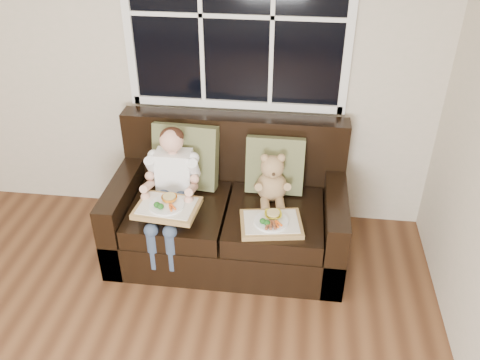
# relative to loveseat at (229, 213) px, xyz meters

# --- Properties ---
(window_back) EXTENTS (1.62, 0.04, 1.37)m
(window_back) POSITION_rel_loveseat_xyz_m (0.00, 0.46, 1.34)
(window_back) COLOR black
(window_back) RESTS_ON room_walls
(loveseat) EXTENTS (1.70, 0.92, 0.96)m
(loveseat) POSITION_rel_loveseat_xyz_m (0.00, 0.00, 0.00)
(loveseat) COLOR black
(loveseat) RESTS_ON ground
(pillow_left) EXTENTS (0.50, 0.26, 0.50)m
(pillow_left) POSITION_rel_loveseat_xyz_m (-0.35, 0.15, 0.38)
(pillow_left) COLOR olive
(pillow_left) RESTS_ON loveseat
(pillow_right) EXTENTS (0.43, 0.19, 0.44)m
(pillow_right) POSITION_rel_loveseat_xyz_m (0.32, 0.15, 0.35)
(pillow_right) COLOR olive
(pillow_right) RESTS_ON loveseat
(child) EXTENTS (0.37, 0.59, 0.85)m
(child) POSITION_rel_loveseat_xyz_m (-0.39, -0.12, 0.33)
(child) COLOR white
(child) RESTS_ON loveseat
(teddy_bear) EXTENTS (0.25, 0.31, 0.39)m
(teddy_bear) POSITION_rel_loveseat_xyz_m (0.31, 0.02, 0.30)
(teddy_bear) COLOR tan
(teddy_bear) RESTS_ON loveseat
(tray_left) EXTENTS (0.45, 0.36, 0.10)m
(tray_left) POSITION_rel_loveseat_xyz_m (-0.37, -0.34, 0.27)
(tray_left) COLOR #AD8B4E
(tray_left) RESTS_ON child
(tray_right) EXTENTS (0.46, 0.38, 0.09)m
(tray_right) POSITION_rel_loveseat_xyz_m (0.33, -0.31, 0.17)
(tray_right) COLOR #AD8B4E
(tray_right) RESTS_ON loveseat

